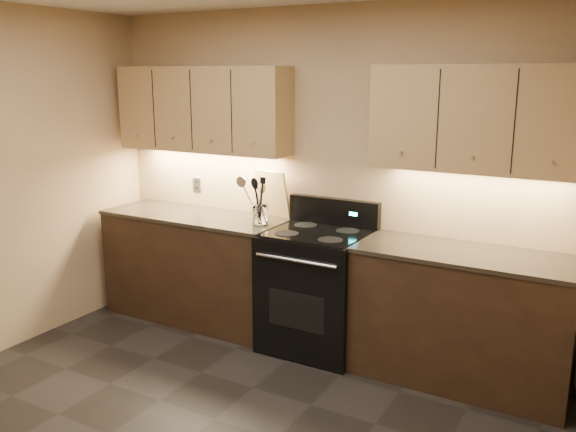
% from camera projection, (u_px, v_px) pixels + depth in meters
% --- Properties ---
extents(wall_back, '(4.00, 0.04, 2.60)m').
position_uv_depth(wall_back, '(328.00, 177.00, 4.80)').
color(wall_back, tan).
rests_on(wall_back, ground).
extents(counter_left, '(1.62, 0.62, 0.93)m').
position_uv_depth(counter_left, '(197.00, 266.00, 5.27)').
color(counter_left, black).
rests_on(counter_left, ground).
extents(counter_right, '(1.46, 0.62, 0.93)m').
position_uv_depth(counter_right, '(462.00, 317.00, 4.17)').
color(counter_right, black).
rests_on(counter_right, ground).
extents(stove, '(0.76, 0.68, 1.14)m').
position_uv_depth(stove, '(317.00, 289.00, 4.68)').
color(stove, black).
rests_on(stove, ground).
extents(upper_cab_left, '(1.60, 0.30, 0.70)m').
position_uv_depth(upper_cab_left, '(202.00, 109.00, 5.09)').
color(upper_cab_left, '#AA7D55').
rests_on(upper_cab_left, wall_back).
extents(upper_cab_right, '(1.44, 0.30, 0.70)m').
position_uv_depth(upper_cab_right, '(481.00, 119.00, 3.99)').
color(upper_cab_right, '#AA7D55').
rests_on(upper_cab_right, wall_back).
extents(outlet_plate, '(0.08, 0.01, 0.12)m').
position_uv_depth(outlet_plate, '(197.00, 185.00, 5.46)').
color(outlet_plate, '#B2B5BA').
rests_on(outlet_plate, wall_back).
extents(utensil_crock, '(0.16, 0.16, 0.16)m').
position_uv_depth(utensil_crock, '(260.00, 215.00, 4.80)').
color(utensil_crock, white).
rests_on(utensil_crock, counter_left).
extents(cutting_board, '(0.33, 0.16, 0.39)m').
position_uv_depth(cutting_board, '(272.00, 194.00, 5.03)').
color(cutting_board, '#DABA75').
rests_on(cutting_board, counter_left).
extents(wooden_spoon, '(0.12, 0.11, 0.31)m').
position_uv_depth(wooden_spoon, '(255.00, 203.00, 4.79)').
color(wooden_spoon, '#DABA75').
rests_on(wooden_spoon, utensil_crock).
extents(black_spoon, '(0.09, 0.12, 0.36)m').
position_uv_depth(black_spoon, '(260.00, 200.00, 4.78)').
color(black_spoon, black).
rests_on(black_spoon, utensil_crock).
extents(black_turner, '(0.12, 0.13, 0.38)m').
position_uv_depth(black_turner, '(259.00, 200.00, 4.76)').
color(black_turner, black).
rests_on(black_turner, utensil_crock).
extents(steel_spatula, '(0.17, 0.13, 0.35)m').
position_uv_depth(steel_spatula, '(265.00, 202.00, 4.77)').
color(steel_spatula, silver).
rests_on(steel_spatula, utensil_crock).
extents(steel_skimmer, '(0.26, 0.12, 0.39)m').
position_uv_depth(steel_skimmer, '(261.00, 199.00, 4.75)').
color(steel_skimmer, silver).
rests_on(steel_skimmer, utensil_crock).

